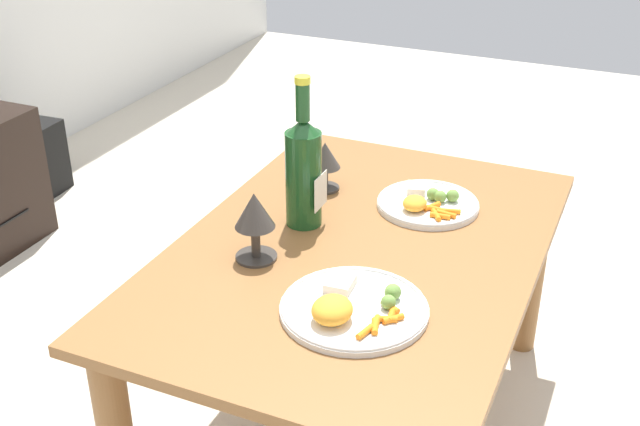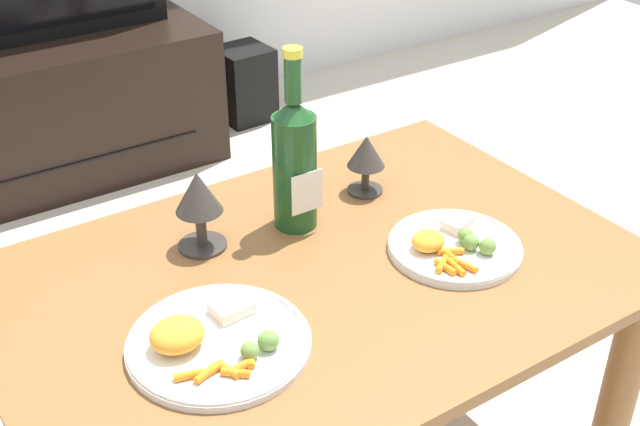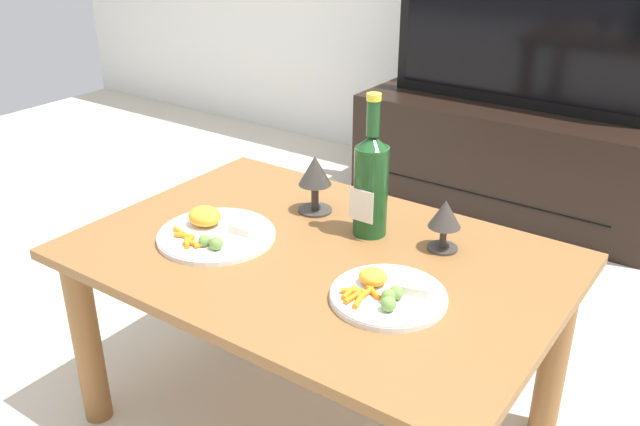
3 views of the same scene
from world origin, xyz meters
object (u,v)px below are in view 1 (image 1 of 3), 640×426
object	(u,v)px
dining_table	(358,281)
dinner_plate_right	(428,203)
floor_speaker	(33,158)
dinner_plate_left	(353,307)
goblet_right	(325,158)
wine_bottle	(304,168)
goblet_left	(255,215)

from	to	relation	value
dining_table	dinner_plate_right	xyz separation A→B (m)	(0.24, -0.08, 0.10)
floor_speaker	dinner_plate_left	size ratio (longest dim) A/B	0.99
dining_table	goblet_right	world-z (taller)	goblet_right
floor_speaker	dinner_plate_left	xyz separation A→B (m)	(-0.97, -1.70, 0.38)
dining_table	wine_bottle	xyz separation A→B (m)	(0.05, 0.15, 0.23)
dinner_plate_right	dinner_plate_left	bearing A→B (deg)	179.91
wine_bottle	goblet_right	world-z (taller)	wine_bottle
goblet_left	wine_bottle	bearing A→B (deg)	-8.44
dining_table	floor_speaker	distance (m)	1.79
goblet_right	dinner_plate_left	world-z (taller)	goblet_right
floor_speaker	goblet_right	distance (m)	1.58
goblet_right	dinner_plate_right	bearing A→B (deg)	-89.02
goblet_left	dining_table	bearing A→B (deg)	-53.23
goblet_left	dinner_plate_left	world-z (taller)	goblet_left
floor_speaker	dinner_plate_right	bearing A→B (deg)	-108.92
dining_table	dinner_plate_right	size ratio (longest dim) A/B	4.60
dining_table	wine_bottle	bearing A→B (deg)	72.57
dining_table	goblet_left	xyz separation A→B (m)	(-0.13, 0.18, 0.19)
floor_speaker	dinner_plate_right	size ratio (longest dim) A/B	1.16
floor_speaker	goblet_left	world-z (taller)	goblet_left
goblet_left	dinner_plate_right	bearing A→B (deg)	-35.44
goblet_left	dinner_plate_right	xyz separation A→B (m)	(0.37, -0.26, -0.09)
floor_speaker	dinner_plate_left	world-z (taller)	dinner_plate_left
dining_table	floor_speaker	world-z (taller)	dining_table
goblet_right	dinner_plate_right	world-z (taller)	goblet_right
goblet_right	dinner_plate_right	size ratio (longest dim) A/B	0.51
floor_speaker	wine_bottle	size ratio (longest dim) A/B	0.81
dining_table	floor_speaker	xyz separation A→B (m)	(0.72, 1.61, -0.28)
dining_table	dinner_plate_left	size ratio (longest dim) A/B	3.92
dining_table	goblet_right	size ratio (longest dim) A/B	8.94
dinner_plate_left	dinner_plate_right	bearing A→B (deg)	-0.09
dining_table	dinner_plate_right	world-z (taller)	dinner_plate_right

